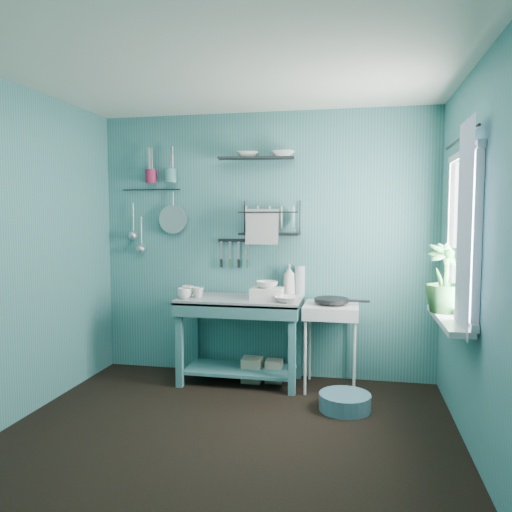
% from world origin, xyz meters
% --- Properties ---
extents(floor, '(3.20, 3.20, 0.00)m').
position_xyz_m(floor, '(0.00, 0.00, 0.00)').
color(floor, black).
rests_on(floor, ground).
extents(ceiling, '(3.20, 3.20, 0.00)m').
position_xyz_m(ceiling, '(0.00, 0.00, 2.50)').
color(ceiling, silver).
rests_on(ceiling, ground).
extents(wall_back, '(3.20, 0.00, 3.20)m').
position_xyz_m(wall_back, '(0.00, 1.50, 1.25)').
color(wall_back, '#3A7878').
rests_on(wall_back, ground).
extents(wall_front, '(3.20, 0.00, 3.20)m').
position_xyz_m(wall_front, '(0.00, -1.50, 1.25)').
color(wall_front, '#3A7878').
rests_on(wall_front, ground).
extents(wall_left, '(0.00, 3.00, 3.00)m').
position_xyz_m(wall_left, '(-1.60, 0.00, 1.25)').
color(wall_left, '#3A7878').
rests_on(wall_left, ground).
extents(wall_right, '(0.00, 3.00, 3.00)m').
position_xyz_m(wall_right, '(1.60, 0.00, 1.25)').
color(wall_right, '#3A7878').
rests_on(wall_right, ground).
extents(work_counter, '(1.12, 0.58, 0.79)m').
position_xyz_m(work_counter, '(-0.17, 1.21, 0.39)').
color(work_counter, '#377274').
rests_on(work_counter, floor).
extents(mug_left, '(0.12, 0.12, 0.10)m').
position_xyz_m(mug_left, '(-0.65, 1.05, 0.84)').
color(mug_left, silver).
rests_on(mug_left, work_counter).
extents(mug_mid, '(0.14, 0.14, 0.09)m').
position_xyz_m(mug_mid, '(-0.55, 1.15, 0.83)').
color(mug_mid, silver).
rests_on(mug_mid, work_counter).
extents(mug_right, '(0.17, 0.17, 0.10)m').
position_xyz_m(mug_right, '(-0.67, 1.21, 0.84)').
color(mug_right, silver).
rests_on(mug_right, work_counter).
extents(wash_tub, '(0.28, 0.22, 0.10)m').
position_xyz_m(wash_tub, '(0.08, 1.19, 0.84)').
color(wash_tub, silver).
rests_on(wash_tub, work_counter).
extents(tub_bowl, '(0.20, 0.19, 0.06)m').
position_xyz_m(tub_bowl, '(0.08, 1.19, 0.92)').
color(tub_bowl, silver).
rests_on(tub_bowl, wash_tub).
extents(soap_bottle, '(0.11, 0.12, 0.30)m').
position_xyz_m(soap_bottle, '(0.25, 1.41, 0.94)').
color(soap_bottle, silver).
rests_on(soap_bottle, work_counter).
extents(water_bottle, '(0.09, 0.09, 0.28)m').
position_xyz_m(water_bottle, '(0.35, 1.43, 0.93)').
color(water_bottle, silver).
rests_on(water_bottle, work_counter).
extents(counter_bowl, '(0.22, 0.22, 0.05)m').
position_xyz_m(counter_bowl, '(0.28, 1.06, 0.81)').
color(counter_bowl, silver).
rests_on(counter_bowl, work_counter).
extents(hotplate_stand, '(0.53, 0.53, 0.76)m').
position_xyz_m(hotplate_stand, '(0.65, 1.21, 0.38)').
color(hotplate_stand, silver).
rests_on(hotplate_stand, floor).
extents(frying_pan, '(0.30, 0.30, 0.03)m').
position_xyz_m(frying_pan, '(0.65, 1.21, 0.79)').
color(frying_pan, black).
rests_on(frying_pan, hotplate_stand).
extents(knife_strip, '(0.32, 0.02, 0.03)m').
position_xyz_m(knife_strip, '(-0.29, 1.47, 1.30)').
color(knife_strip, black).
rests_on(knife_strip, wall_back).
extents(dish_rack, '(0.56, 0.26, 0.32)m').
position_xyz_m(dish_rack, '(0.08, 1.37, 1.51)').
color(dish_rack, black).
rests_on(dish_rack, wall_back).
extents(upper_shelf, '(0.72, 0.29, 0.01)m').
position_xyz_m(upper_shelf, '(-0.06, 1.40, 2.06)').
color(upper_shelf, black).
rests_on(upper_shelf, wall_back).
extents(shelf_bowl_left, '(0.23, 0.23, 0.05)m').
position_xyz_m(shelf_bowl_left, '(-0.14, 1.40, 2.07)').
color(shelf_bowl_left, silver).
rests_on(shelf_bowl_left, upper_shelf).
extents(shelf_bowl_right, '(0.23, 0.23, 0.05)m').
position_xyz_m(shelf_bowl_right, '(0.19, 1.40, 2.03)').
color(shelf_bowl_right, silver).
rests_on(shelf_bowl_right, upper_shelf).
extents(utensil_cup_magenta, '(0.11, 0.11, 0.13)m').
position_xyz_m(utensil_cup_magenta, '(-1.11, 1.42, 1.92)').
color(utensil_cup_magenta, maroon).
rests_on(utensil_cup_magenta, wall_back).
extents(utensil_cup_teal, '(0.11, 0.11, 0.13)m').
position_xyz_m(utensil_cup_teal, '(-0.91, 1.42, 1.92)').
color(utensil_cup_teal, teal).
rests_on(utensil_cup_teal, wall_back).
extents(colander, '(0.28, 0.03, 0.28)m').
position_xyz_m(colander, '(-0.90, 1.45, 1.50)').
color(colander, '#B1B4B9').
rests_on(colander, wall_back).
extents(ladle_outer, '(0.01, 0.01, 0.30)m').
position_xyz_m(ladle_outer, '(-1.32, 1.46, 1.51)').
color(ladle_outer, '#B1B4B9').
rests_on(ladle_outer, wall_back).
extents(ladle_inner, '(0.01, 0.01, 0.30)m').
position_xyz_m(ladle_inner, '(-1.24, 1.46, 1.37)').
color(ladle_inner, '#B1B4B9').
rests_on(ladle_inner, wall_back).
extents(hook_rail, '(0.60, 0.01, 0.01)m').
position_xyz_m(hook_rail, '(-1.13, 1.47, 1.79)').
color(hook_rail, black).
rests_on(hook_rail, wall_back).
extents(window_glass, '(0.00, 1.10, 1.10)m').
position_xyz_m(window_glass, '(1.59, 0.45, 1.40)').
color(window_glass, white).
rests_on(window_glass, wall_right).
extents(windowsill, '(0.16, 0.95, 0.04)m').
position_xyz_m(windowsill, '(1.50, 0.45, 0.81)').
color(windowsill, silver).
rests_on(windowsill, wall_right).
extents(curtain, '(0.00, 1.35, 1.35)m').
position_xyz_m(curtain, '(1.52, 0.15, 1.45)').
color(curtain, white).
rests_on(curtain, wall_right).
extents(curtain_rod, '(0.02, 1.05, 0.02)m').
position_xyz_m(curtain_rod, '(1.54, 0.45, 2.05)').
color(curtain_rod, black).
rests_on(curtain_rod, wall_right).
extents(potted_plant, '(0.35, 0.35, 0.50)m').
position_xyz_m(potted_plant, '(1.49, 0.62, 1.08)').
color(potted_plant, '#28652D').
rests_on(potted_plant, windowsill).
extents(storage_tin_large, '(0.18, 0.18, 0.22)m').
position_xyz_m(storage_tin_large, '(-0.07, 1.26, 0.11)').
color(storage_tin_large, '#9C9275').
rests_on(storage_tin_large, floor).
extents(storage_tin_small, '(0.15, 0.15, 0.20)m').
position_xyz_m(storage_tin_small, '(0.13, 1.29, 0.10)').
color(storage_tin_small, '#9C9275').
rests_on(storage_tin_small, floor).
extents(floor_basin, '(0.41, 0.41, 0.13)m').
position_xyz_m(floor_basin, '(0.79, 0.73, 0.07)').
color(floor_basin, teal).
rests_on(floor_basin, floor).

